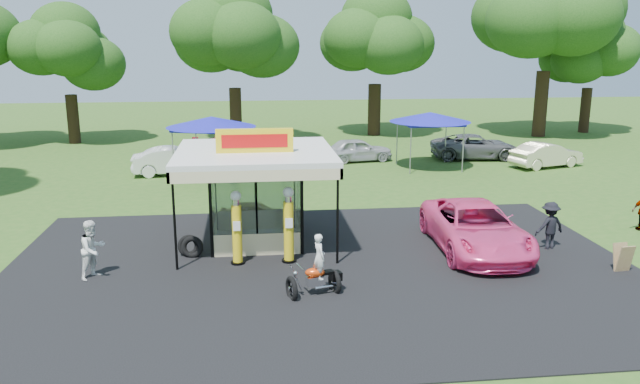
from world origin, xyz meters
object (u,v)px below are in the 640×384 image
(a_frame_sign, at_px, (623,258))
(spectator_east_a, at_px, (550,226))
(gas_station_kiosk, at_px, (256,194))
(bg_car_c, at_px, (358,150))
(kiosk_car, at_px, (256,213))
(gas_pump_right, at_px, (289,227))
(motorcycle, at_px, (317,271))
(bg_car_e, at_px, (546,155))
(tent_west, at_px, (211,122))
(pink_sedan, at_px, (475,228))
(bg_car_b, at_px, (236,149))
(spectator_west, at_px, (93,249))
(bg_car_d, at_px, (476,147))
(tent_east, at_px, (430,118))
(gas_pump_left, at_px, (237,230))
(bg_car_a, at_px, (175,161))

(a_frame_sign, bearing_deg, spectator_east_a, 112.77)
(gas_station_kiosk, bearing_deg, bg_car_c, 67.18)
(a_frame_sign, bearing_deg, kiosk_car, 144.73)
(gas_pump_right, xyz_separation_m, motorcycle, (0.62, -2.75, -0.49))
(bg_car_e, xyz_separation_m, tent_west, (-18.81, -0.73, 2.23))
(pink_sedan, height_order, bg_car_b, pink_sedan)
(spectator_east_a, distance_m, bg_car_c, 17.25)
(bg_car_e, distance_m, tent_west, 18.96)
(pink_sedan, bearing_deg, spectator_east_a, -1.25)
(pink_sedan, height_order, spectator_west, spectator_west)
(gas_station_kiosk, xyz_separation_m, bg_car_c, (6.28, 14.93, -1.08))
(kiosk_car, xyz_separation_m, bg_car_d, (13.63, 12.74, 0.27))
(bg_car_b, xyz_separation_m, bg_car_d, (14.61, -0.78, 0.01))
(a_frame_sign, relative_size, spectator_west, 0.49)
(bg_car_b, xyz_separation_m, tent_east, (10.93, -3.23, 2.13))
(gas_station_kiosk, bearing_deg, bg_car_b, 93.59)
(bg_car_b, height_order, bg_car_d, bg_car_d)
(a_frame_sign, bearing_deg, bg_car_e, 66.05)
(kiosk_car, bearing_deg, pink_sedan, -117.90)
(motorcycle, distance_m, bg_car_b, 20.85)
(pink_sedan, relative_size, bg_car_b, 1.16)
(kiosk_car, relative_size, bg_car_c, 0.68)
(gas_station_kiosk, distance_m, kiosk_car, 2.56)
(gas_pump_right, xyz_separation_m, bg_car_b, (-1.99, 17.94, -0.48))
(spectator_east_a, bearing_deg, tent_west, -60.34)
(bg_car_b, bearing_deg, bg_car_c, -98.31)
(gas_pump_left, bearing_deg, a_frame_sign, -9.75)
(spectator_west, relative_size, bg_car_a, 0.40)
(spectator_east_a, xyz_separation_m, bg_car_d, (3.58, 16.85, -0.10))
(gas_station_kiosk, xyz_separation_m, tent_west, (-2.10, 11.21, 1.16))
(bg_car_c, bearing_deg, bg_car_a, 93.89)
(gas_pump_left, xyz_separation_m, spectator_east_a, (10.70, 0.30, -0.33))
(bg_car_e, bearing_deg, kiosk_car, 102.84)
(a_frame_sign, bearing_deg, bg_car_c, 99.16)
(gas_station_kiosk, bearing_deg, tent_east, 51.50)
(gas_pump_left, distance_m, spectator_west, 4.39)
(gas_pump_right, relative_size, bg_car_b, 0.50)
(gas_pump_right, xyz_separation_m, bg_car_c, (5.28, 17.15, -0.51))
(pink_sedan, relative_size, bg_car_e, 1.38)
(bg_car_c, height_order, tent_east, tent_east)
(bg_car_d, distance_m, tent_west, 16.31)
(bg_car_c, bearing_deg, pink_sedan, 173.81)
(gas_pump_right, distance_m, bg_car_c, 17.95)
(gas_pump_left, bearing_deg, pink_sedan, 3.27)
(a_frame_sign, bearing_deg, motorcycle, 178.61)
(pink_sedan, bearing_deg, bg_car_a, 131.98)
(spectator_west, relative_size, bg_car_e, 0.42)
(spectator_east_a, xyz_separation_m, bg_car_a, (-14.21, 14.21, -0.10))
(gas_pump_left, relative_size, tent_west, 0.53)
(gas_pump_right, bearing_deg, bg_car_b, 96.34)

